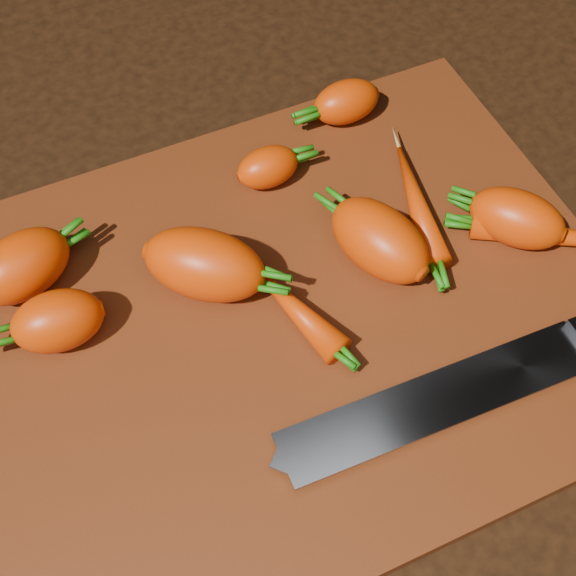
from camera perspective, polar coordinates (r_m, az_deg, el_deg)
name	(u,v)px	position (r m, az deg, el deg)	size (l,w,h in m)	color
ground	(293,322)	(0.63, 0.38, -2.46)	(2.00, 2.00, 0.01)	black
cutting_board	(293,315)	(0.62, 0.38, -1.93)	(0.50, 0.40, 0.01)	maroon
carrot_0	(22,266)	(0.64, -18.37, 1.49)	(0.08, 0.05, 0.05)	#DF3D07
carrot_1	(58,321)	(0.60, -16.07, -2.27)	(0.07, 0.05, 0.05)	#DF3D07
carrot_2	(205,264)	(0.60, -5.96, 1.67)	(0.09, 0.05, 0.05)	#DF3D07
carrot_3	(380,240)	(0.62, 6.53, 3.40)	(0.09, 0.05, 0.05)	#DF3D07
carrot_4	(346,102)	(0.73, 4.16, 13.07)	(0.06, 0.04, 0.04)	#DF3D07
carrot_5	(268,167)	(0.68, -1.45, 8.58)	(0.05, 0.03, 0.03)	#DF3D07
carrot_6	(517,218)	(0.66, 15.96, 4.79)	(0.08, 0.05, 0.05)	#DF3D07
carrot_7	(417,203)	(0.66, 9.14, 5.98)	(0.12, 0.03, 0.03)	#DF3D07
carrot_8	(563,236)	(0.67, 18.95, 3.49)	(0.14, 0.03, 0.03)	#DF3D07
carrot_9	(295,309)	(0.60, 0.52, -1.49)	(0.10, 0.03, 0.03)	#DF3D07
knife	(466,389)	(0.58, 12.57, -7.03)	(0.38, 0.05, 0.02)	gray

